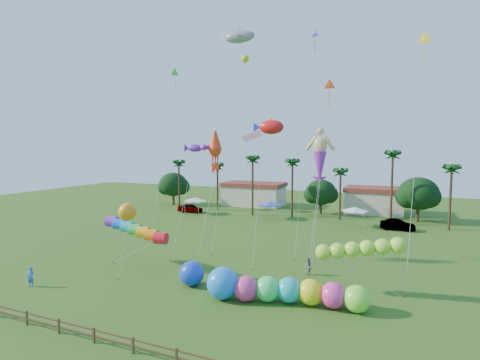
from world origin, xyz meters
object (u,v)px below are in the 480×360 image
at_px(spectator_b, 308,267).
at_px(caterpillar_inflatable, 279,290).
at_px(car_b, 398,225).
at_px(car_a, 190,208).
at_px(spectator_a, 31,277).
at_px(blue_ball, 192,273).

xyz_separation_m(spectator_b, caterpillar_inflatable, (-0.61, -7.29, 0.25)).
distance_m(car_b, spectator_b, 25.56).
distance_m(car_a, car_b, 35.88).
distance_m(spectator_a, caterpillar_inflatable, 21.57).
bearing_deg(spectator_a, car_a, 83.96).
bearing_deg(car_b, blue_ball, 152.09).
bearing_deg(spectator_a, car_b, 35.67).
distance_m(car_a, spectator_b, 38.06).
distance_m(car_b, spectator_a, 47.05).
distance_m(spectator_a, blue_ball, 14.01).
height_order(car_b, blue_ball, blue_ball).
xyz_separation_m(spectator_a, spectator_b, (21.55, 12.49, -0.05)).
xyz_separation_m(car_b, caterpillar_inflatable, (-8.28, -31.68, 0.28)).
bearing_deg(caterpillar_inflatable, spectator_a, -176.47).
height_order(car_a, spectator_b, spectator_b).
bearing_deg(spectator_b, car_a, -177.01).
bearing_deg(spectator_b, caterpillar_inflatable, -49.59).
relative_size(spectator_b, blue_ball, 0.76).
bearing_deg(spectator_b, spectator_a, -104.70).
relative_size(car_b, spectator_b, 2.93).
bearing_deg(spectator_a, spectator_b, 14.16).
relative_size(spectator_a, spectator_b, 1.06).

